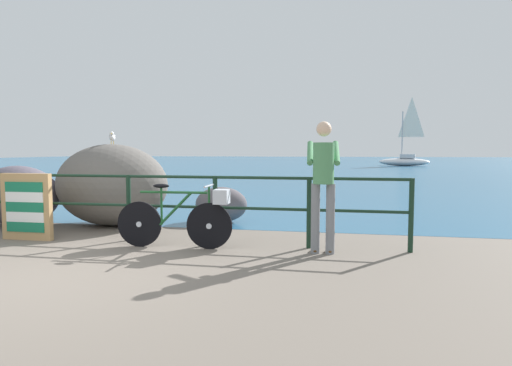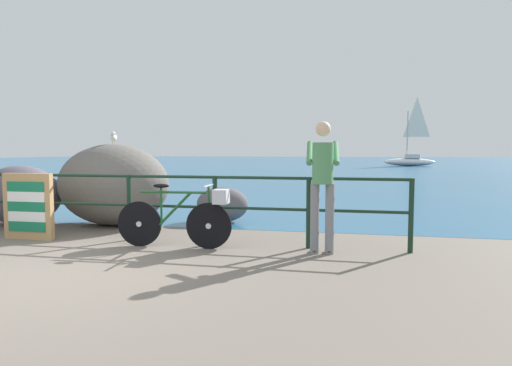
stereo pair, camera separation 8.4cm
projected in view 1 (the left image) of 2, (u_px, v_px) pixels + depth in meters
ground_plane at (281, 176)px, 24.44m from camera, size 120.00×120.00×0.10m
sea_surface at (312, 162)px, 51.93m from camera, size 120.00×90.00×0.01m
promenade_railing at (129, 200)px, 6.64m from camera, size 8.39×0.07×1.02m
bicycle at (184, 216)px, 6.12m from camera, size 1.70×0.48×0.92m
person_at_railing at (323, 180)px, 5.78m from camera, size 0.47×0.65×1.78m
folded_deckchair_stack at (27, 207)px, 6.70m from camera, size 0.84×0.10×1.04m
breakwater_boulder_main at (112, 185)px, 7.99m from camera, size 2.11×1.56×1.51m
breakwater_boulder_left at (18, 195)px, 8.04m from camera, size 1.60×1.12×1.11m
breakwater_boulder_right at (221, 204)px, 8.39m from camera, size 1.03×0.66×0.69m
seagull at (112, 137)px, 8.00m from camera, size 0.22×0.33×0.23m
sailboat at (405, 158)px, 38.81m from camera, size 4.57×2.14×6.16m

